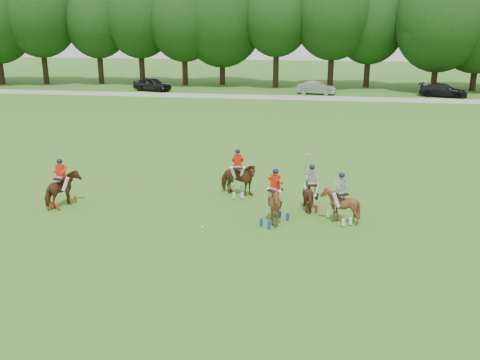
# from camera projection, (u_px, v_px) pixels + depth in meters

# --- Properties ---
(ground) EXTENTS (180.00, 180.00, 0.00)m
(ground) POSITION_uv_depth(u_px,v_px,m) (175.00, 243.00, 20.89)
(ground) COLOR #386F1F
(ground) RESTS_ON ground
(tree_line) EXTENTS (117.98, 14.32, 14.75)m
(tree_line) POSITION_uv_depth(u_px,v_px,m) (279.00, 18.00, 63.85)
(tree_line) COLOR black
(tree_line) RESTS_ON ground
(boundary_rail) EXTENTS (120.00, 0.10, 0.44)m
(boundary_rail) POSITION_uv_depth(u_px,v_px,m) (268.00, 97.00, 56.75)
(boundary_rail) COLOR white
(boundary_rail) RESTS_ON ground
(car_left) EXTENTS (4.99, 3.23, 1.58)m
(car_left) POSITION_uv_depth(u_px,v_px,m) (152.00, 84.00, 62.80)
(car_left) COLOR black
(car_left) RESTS_ON ground
(car_mid) EXTENTS (4.49, 2.19, 1.42)m
(car_mid) POSITION_uv_depth(u_px,v_px,m) (316.00, 88.00, 60.16)
(car_mid) COLOR #96979B
(car_mid) RESTS_ON ground
(car_right) EXTENTS (5.42, 3.46, 1.46)m
(car_right) POSITION_uv_depth(u_px,v_px,m) (443.00, 90.00, 58.25)
(car_right) COLOR black
(car_right) RESTS_ON ground
(polo_red_a) EXTENTS (1.33, 2.03, 2.29)m
(polo_red_a) POSITION_uv_depth(u_px,v_px,m) (62.00, 189.00, 24.73)
(polo_red_a) COLOR #512A15
(polo_red_a) RESTS_ON ground
(polo_red_b) EXTENTS (1.87, 1.68, 2.37)m
(polo_red_b) POSITION_uv_depth(u_px,v_px,m) (238.00, 179.00, 26.19)
(polo_red_b) COLOR #512A15
(polo_red_b) RESTS_ON ground
(polo_red_c) EXTENTS (2.06, 2.11, 2.45)m
(polo_red_c) POSITION_uv_depth(u_px,v_px,m) (275.00, 204.00, 22.59)
(polo_red_c) COLOR #512A15
(polo_red_c) RESTS_ON ground
(polo_stripe_a) EXTENTS (1.09, 1.78, 2.67)m
(polo_stripe_a) POSITION_uv_depth(u_px,v_px,m) (311.00, 194.00, 24.35)
(polo_stripe_a) COLOR #512A15
(polo_stripe_a) RESTS_ON ground
(polo_stripe_b) EXTENTS (1.78, 1.82, 2.23)m
(polo_stripe_b) POSITION_uv_depth(u_px,v_px,m) (340.00, 205.00, 22.80)
(polo_stripe_b) COLOR #512A15
(polo_stripe_b) RESTS_ON ground
(polo_ball) EXTENTS (0.09, 0.09, 0.09)m
(polo_ball) POSITION_uv_depth(u_px,v_px,m) (203.00, 227.00, 22.36)
(polo_ball) COLOR white
(polo_ball) RESTS_ON ground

